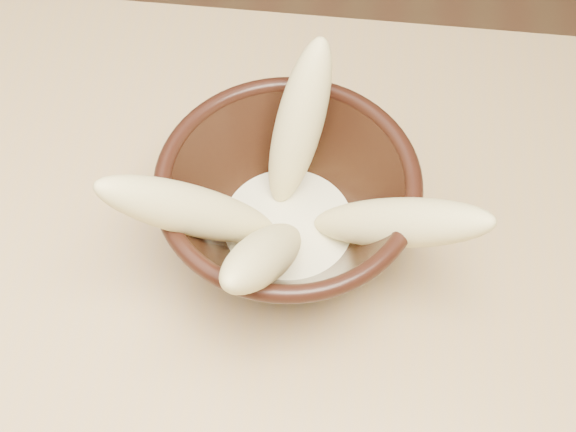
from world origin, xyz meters
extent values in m
cylinder|color=tan|center=(-0.54, 0.34, 0.35)|extent=(0.05, 0.05, 0.71)
cylinder|color=black|center=(-0.18, 0.15, 0.76)|extent=(0.08, 0.08, 0.01)
cylinder|color=black|center=(-0.18, 0.15, 0.77)|extent=(0.08, 0.08, 0.01)
torus|color=black|center=(-0.18, 0.15, 0.84)|extent=(0.18, 0.18, 0.01)
cylinder|color=#EFEAC0|center=(-0.18, 0.15, 0.78)|extent=(0.10, 0.10, 0.01)
ellipsoid|color=#EED98D|center=(-0.18, 0.20, 0.84)|extent=(0.07, 0.09, 0.13)
ellipsoid|color=#EED98D|center=(-0.24, 0.12, 0.84)|extent=(0.13, 0.09, 0.14)
ellipsoid|color=#EED98D|center=(-0.11, 0.13, 0.83)|extent=(0.14, 0.08, 0.12)
ellipsoid|color=#EED98D|center=(-0.19, 0.09, 0.84)|extent=(0.06, 0.13, 0.13)
camera|label=1|loc=(-0.15, -0.15, 1.28)|focal=50.00mm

